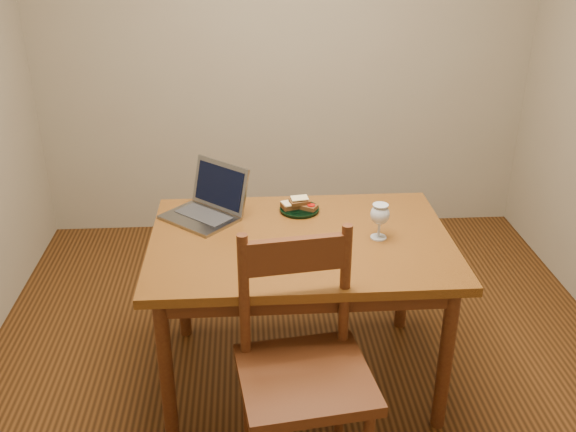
{
  "coord_description": "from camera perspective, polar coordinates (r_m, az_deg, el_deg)",
  "views": [
    {
      "loc": [
        -0.25,
        -2.5,
        2.02
      ],
      "look_at": [
        -0.08,
        0.05,
        0.8
      ],
      "focal_mm": 40.0,
      "sensor_mm": 36.0,
      "label": 1
    }
  ],
  "objects": [
    {
      "name": "chair",
      "position": [
        2.38,
        1.4,
        -12.65
      ],
      "size": [
        0.53,
        0.51,
        0.51
      ],
      "rotation": [
        0.0,
        0.0,
        0.13
      ],
      "color": "#411B0D",
      "rests_on": "floor"
    },
    {
      "name": "floor",
      "position": [
        3.23,
        1.54,
        -13.4
      ],
      "size": [
        3.2,
        3.2,
        0.02
      ],
      "primitive_type": "cube",
      "color": "black",
      "rests_on": "ground"
    },
    {
      "name": "sandwich_top",
      "position": [
        3.0,
        1.03,
        1.37
      ],
      "size": [
        0.1,
        0.07,
        0.03
      ],
      "primitive_type": null,
      "rotation": [
        0.0,
        0.0,
        0.24
      ],
      "color": "#381E0C",
      "rests_on": "plate"
    },
    {
      "name": "sandwich_tomato",
      "position": [
        3.0,
        1.73,
        0.9
      ],
      "size": [
        0.1,
        0.09,
        0.03
      ],
      "primitive_type": null,
      "rotation": [
        0.0,
        0.0,
        -0.56
      ],
      "color": "#381E0C",
      "rests_on": "plate"
    },
    {
      "name": "milk_glass",
      "position": [
        2.76,
        8.14,
        -0.46
      ],
      "size": [
        0.08,
        0.08,
        0.16
      ],
      "primitive_type": null,
      "color": "white",
      "rests_on": "table"
    },
    {
      "name": "table",
      "position": [
        2.81,
        1.13,
        -3.52
      ],
      "size": [
        1.3,
        0.9,
        0.74
      ],
      "color": "#44240B",
      "rests_on": "floor"
    },
    {
      "name": "front_wall",
      "position": [
        1.17,
        9.55,
        -12.94
      ],
      "size": [
        3.2,
        0.02,
        2.6
      ],
      "primitive_type": "cube",
      "color": "gray",
      "rests_on": "floor"
    },
    {
      "name": "back_wall",
      "position": [
        4.18,
        -0.29,
        15.67
      ],
      "size": [
        3.2,
        0.02,
        2.6
      ],
      "primitive_type": "cube",
      "color": "gray",
      "rests_on": "floor"
    },
    {
      "name": "plate",
      "position": [
        3.01,
        1.03,
        0.57
      ],
      "size": [
        0.19,
        0.19,
        0.02
      ],
      "primitive_type": "cylinder",
      "color": "black",
      "rests_on": "table"
    },
    {
      "name": "sandwich_cheese",
      "position": [
        3.01,
        0.43,
        1.05
      ],
      "size": [
        0.12,
        0.09,
        0.03
      ],
      "primitive_type": null,
      "rotation": [
        0.0,
        0.0,
        0.31
      ],
      "color": "#381E0C",
      "rests_on": "plate"
    },
    {
      "name": "laptop",
      "position": [
        2.97,
        -7.03,
        1.19
      ],
      "size": [
        0.43,
        0.43,
        0.23
      ],
      "rotation": [
        0.0,
        0.0,
        -0.74
      ],
      "color": "slate",
      "rests_on": "table"
    }
  ]
}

